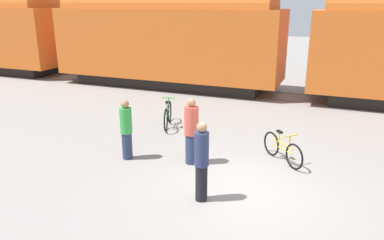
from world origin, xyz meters
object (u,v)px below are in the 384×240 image
Objects in this scene: freight_train at (298,36)px; person_in_red at (191,131)px; bicycle_green at (168,115)px; person_in_green at (126,129)px; bicycle_yellow at (282,149)px; person_in_navy at (202,161)px.

freight_train is 27.12× the size of person_in_red.
person_in_green is at bearing -87.03° from bicycle_green.
person_in_red is at bearing -100.79° from freight_train.
bicycle_yellow is 3.03m from person_in_navy.
freight_train reaches higher than person_in_green.
freight_train reaches higher than person_in_navy.
person_in_red reaches higher than bicycle_yellow.
person_in_green is (-2.64, 1.35, -0.07)m from person_in_navy.
bicycle_green is at bearing 130.00° from person_in_red.
bicycle_yellow is 0.69× the size of person_in_navy.
bicycle_green is 1.01× the size of person_in_green.
person_in_red is (-1.57, -8.22, -1.80)m from freight_train.
freight_train is 10.11m from person_in_navy.
bicycle_yellow is 4.18m from person_in_green.
freight_train reaches higher than bicycle_yellow.
freight_train is 39.22× the size of bicycle_yellow.
person_in_navy reaches higher than bicycle_green.
bicycle_green is 1.37× the size of bicycle_yellow.
freight_train is 8.56m from person_in_red.
bicycle_yellow is at bearing -57.79° from person_in_navy.
person_in_navy is (-1.29, -2.68, 0.54)m from bicycle_yellow.
bicycle_yellow is at bearing 48.85° from person_in_green.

